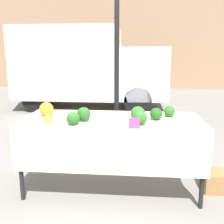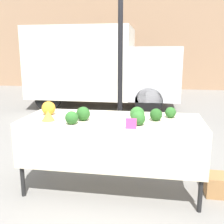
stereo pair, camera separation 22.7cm
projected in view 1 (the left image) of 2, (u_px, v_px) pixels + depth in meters
ground_plane at (112, 187)px, 3.40m from camera, size 40.00×40.00×0.00m
building_facade at (130, 34)px, 12.81m from camera, size 16.00×0.60×5.23m
tent_pole at (117, 86)px, 3.80m from camera, size 0.07×0.07×2.48m
parked_truck at (87, 66)px, 8.23m from camera, size 4.58×2.10×2.48m
market_table at (111, 129)px, 3.15m from camera, size 2.18×0.88×0.92m
orange_cauliflower at (46, 109)px, 3.31m from camera, size 0.17×0.17×0.17m
romanesco_head at (48, 117)px, 3.02m from camera, size 0.15×0.15×0.12m
broccoli_head_0 at (140, 118)px, 2.90m from camera, size 0.16×0.16×0.16m
broccoli_head_1 at (73, 118)px, 2.89m from camera, size 0.15×0.15×0.15m
broccoli_head_2 at (84, 114)px, 3.06m from camera, size 0.16×0.16×0.16m
broccoli_head_3 at (138, 114)px, 3.07m from camera, size 0.17×0.17×0.17m
broccoli_head_4 at (156, 114)px, 3.11m from camera, size 0.15×0.15×0.15m
broccoli_head_5 at (169, 112)px, 3.27m from camera, size 0.13×0.13×0.13m
price_sign at (134, 123)px, 2.75m from camera, size 0.11×0.01×0.12m
produce_crate at (219, 181)px, 3.30m from camera, size 0.39×0.30×0.25m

